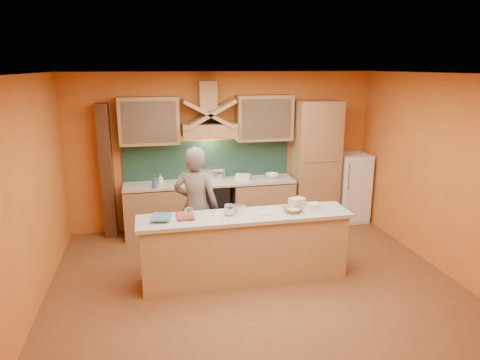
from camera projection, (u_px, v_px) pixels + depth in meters
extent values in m
cube|color=brown|center=(257.00, 288.00, 5.76)|extent=(5.50, 5.00, 0.01)
cube|color=white|center=(260.00, 74.00, 5.04)|extent=(5.50, 5.00, 0.01)
cube|color=orange|center=(224.00, 151.00, 7.76)|extent=(5.50, 0.02, 2.80)
cube|color=orange|center=(346.00, 283.00, 3.04)|extent=(5.50, 0.02, 2.80)
cube|color=orange|center=(23.00, 202.00, 4.84)|extent=(0.02, 5.00, 2.80)
cube|color=orange|center=(449.00, 176.00, 5.95)|extent=(0.02, 5.00, 2.80)
cube|color=#A6784C|center=(157.00, 211.00, 7.47)|extent=(1.10, 0.60, 0.86)
cube|color=#A6784C|center=(262.00, 204.00, 7.86)|extent=(1.10, 0.60, 0.86)
cube|color=#BDB3A0|center=(210.00, 182.00, 7.54)|extent=(3.00, 0.62, 0.04)
cube|color=black|center=(211.00, 207.00, 7.66)|extent=(0.60, 0.58, 0.90)
cube|color=#19382D|center=(208.00, 160.00, 7.72)|extent=(3.00, 0.03, 0.70)
cube|color=#A6784C|center=(209.00, 130.00, 7.35)|extent=(0.92, 0.50, 0.24)
cube|color=#A6784C|center=(208.00, 96.00, 7.30)|extent=(0.30, 0.30, 0.50)
cube|color=#A6784C|center=(149.00, 121.00, 7.18)|extent=(1.00, 0.35, 0.80)
cube|color=#A6784C|center=(264.00, 118.00, 7.58)|extent=(1.00, 0.35, 0.80)
cube|color=#A6784C|center=(315.00, 164.00, 7.87)|extent=(0.80, 0.60, 2.30)
cube|color=white|center=(351.00, 187.00, 8.16)|extent=(0.58, 0.60, 1.30)
cube|color=#472816|center=(107.00, 172.00, 7.27)|extent=(0.20, 0.30, 2.30)
cube|color=tan|center=(245.00, 249.00, 5.91)|extent=(2.80, 0.55, 0.88)
cube|color=#BDB3A0|center=(245.00, 216.00, 5.78)|extent=(2.90, 0.62, 0.05)
imported|color=#70665B|center=(196.00, 207.00, 6.23)|extent=(0.76, 0.63, 1.80)
cylinder|color=silver|center=(199.00, 178.00, 7.48)|extent=(0.28, 0.28, 0.17)
cylinder|color=silver|center=(219.00, 176.00, 7.71)|extent=(0.25, 0.25, 0.13)
imported|color=silver|center=(161.00, 179.00, 7.37)|extent=(0.09, 0.09, 0.17)
imported|color=#356193|center=(154.00, 181.00, 7.11)|extent=(0.09, 0.09, 0.22)
imported|color=white|center=(272.00, 176.00, 7.78)|extent=(0.30, 0.30, 0.08)
cube|color=white|center=(243.00, 177.00, 7.66)|extent=(0.31, 0.28, 0.09)
imported|color=#A4403A|center=(177.00, 217.00, 5.65)|extent=(0.24, 0.32, 0.03)
imported|color=#3A6A80|center=(152.00, 217.00, 5.58)|extent=(0.29, 0.36, 0.02)
cylinder|color=silver|center=(229.00, 210.00, 5.73)|extent=(0.14, 0.14, 0.15)
cylinder|color=white|center=(189.00, 214.00, 5.58)|extent=(0.15, 0.15, 0.16)
cube|color=white|center=(239.00, 209.00, 5.85)|extent=(0.15, 0.15, 0.10)
imported|color=white|center=(293.00, 210.00, 5.87)|extent=(0.30, 0.30, 0.06)
cube|color=beige|center=(267.00, 213.00, 5.83)|extent=(0.24, 0.19, 0.01)
cube|color=beige|center=(297.00, 203.00, 6.08)|extent=(0.25, 0.23, 0.13)
cube|color=#EDE9C3|center=(313.00, 206.00, 5.97)|extent=(0.16, 0.13, 0.10)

